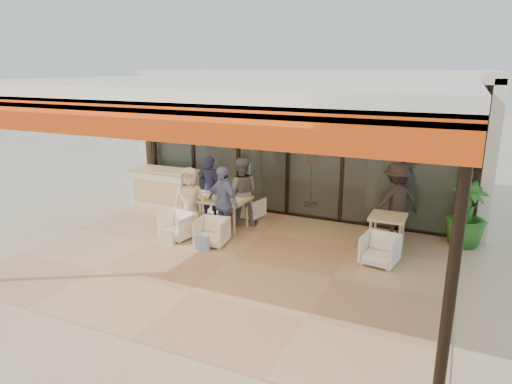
# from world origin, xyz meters

# --- Properties ---
(ground) EXTENTS (70.00, 70.00, 0.00)m
(ground) POSITION_xyz_m (0.00, 0.00, 0.00)
(ground) COLOR #C6B293
(ground) RESTS_ON ground
(terrace_floor) EXTENTS (8.00, 6.00, 0.01)m
(terrace_floor) POSITION_xyz_m (0.00, 0.00, 0.01)
(terrace_floor) COLOR tan
(terrace_floor) RESTS_ON ground
(terrace_structure) EXTENTS (8.00, 6.00, 3.40)m
(terrace_structure) POSITION_xyz_m (0.00, -0.26, 3.25)
(terrace_structure) COLOR silver
(terrace_structure) RESTS_ON ground
(glass_storefront) EXTENTS (8.08, 0.10, 3.20)m
(glass_storefront) POSITION_xyz_m (0.00, 3.00, 1.60)
(glass_storefront) COLOR #9EADA3
(glass_storefront) RESTS_ON ground
(interior_block) EXTENTS (9.05, 3.62, 3.52)m
(interior_block) POSITION_xyz_m (0.01, 5.31, 2.23)
(interior_block) COLOR silver
(interior_block) RESTS_ON ground
(host_counter) EXTENTS (1.85, 0.65, 1.04)m
(host_counter) POSITION_xyz_m (-3.20, 2.30, 0.53)
(host_counter) COLOR silver
(host_counter) RESTS_ON ground
(dining_table) EXTENTS (1.50, 0.90, 0.93)m
(dining_table) POSITION_xyz_m (-1.16, 1.45, 0.69)
(dining_table) COLOR #DDC487
(dining_table) RESTS_ON ground
(chair_far_left) EXTENTS (0.73, 0.71, 0.59)m
(chair_far_left) POSITION_xyz_m (-1.57, 2.40, 0.30)
(chair_far_left) COLOR white
(chair_far_left) RESTS_ON ground
(chair_far_right) EXTENTS (0.68, 0.65, 0.59)m
(chair_far_right) POSITION_xyz_m (-0.73, 2.40, 0.30)
(chair_far_right) COLOR white
(chair_far_right) RESTS_ON ground
(chair_near_left) EXTENTS (0.72, 0.69, 0.64)m
(chair_near_left) POSITION_xyz_m (-1.57, 0.50, 0.32)
(chair_near_left) COLOR white
(chair_near_left) RESTS_ON ground
(chair_near_right) EXTENTS (0.70, 0.66, 0.64)m
(chair_near_right) POSITION_xyz_m (-0.73, 0.50, 0.32)
(chair_near_right) COLOR white
(chair_near_right) RESTS_ON ground
(diner_navy) EXTENTS (0.60, 0.41, 1.60)m
(diner_navy) POSITION_xyz_m (-1.57, 1.90, 0.80)
(diner_navy) COLOR #1B1D3B
(diner_navy) RESTS_ON ground
(diner_grey) EXTENTS (0.96, 0.86, 1.62)m
(diner_grey) POSITION_xyz_m (-0.73, 1.90, 0.81)
(diner_grey) COLOR #5F5E63
(diner_grey) RESTS_ON ground
(diner_cream) EXTENTS (0.82, 0.64, 1.49)m
(diner_cream) POSITION_xyz_m (-1.57, 1.00, 0.75)
(diner_cream) COLOR beige
(diner_cream) RESTS_ON ground
(diner_periwinkle) EXTENTS (1.01, 0.70, 1.59)m
(diner_periwinkle) POSITION_xyz_m (-0.73, 1.00, 0.79)
(diner_periwinkle) COLOR #697FB0
(diner_periwinkle) RESTS_ON ground
(tote_bag_cream) EXTENTS (0.30, 0.10, 0.34)m
(tote_bag_cream) POSITION_xyz_m (-1.57, 0.10, 0.17)
(tote_bag_cream) COLOR silver
(tote_bag_cream) RESTS_ON ground
(tote_bag_blue) EXTENTS (0.30, 0.10, 0.34)m
(tote_bag_blue) POSITION_xyz_m (-0.73, 0.10, 0.17)
(tote_bag_blue) COLOR #99BFD8
(tote_bag_blue) RESTS_ON ground
(side_table) EXTENTS (0.70, 0.70, 0.74)m
(side_table) POSITION_xyz_m (2.64, 1.71, 0.64)
(side_table) COLOR #DDC487
(side_table) RESTS_ON ground
(side_chair) EXTENTS (0.72, 0.68, 0.66)m
(side_chair) POSITION_xyz_m (2.64, 0.96, 0.33)
(side_chair) COLOR white
(side_chair) RESTS_ON ground
(standing_woman) EXTENTS (1.25, 1.17, 1.70)m
(standing_woman) POSITION_xyz_m (2.68, 2.42, 0.85)
(standing_woman) COLOR black
(standing_woman) RESTS_ON ground
(potted_palm) EXTENTS (1.14, 1.14, 1.44)m
(potted_palm) POSITION_xyz_m (4.07, 2.66, 0.72)
(potted_palm) COLOR #1E5919
(potted_palm) RESTS_ON ground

